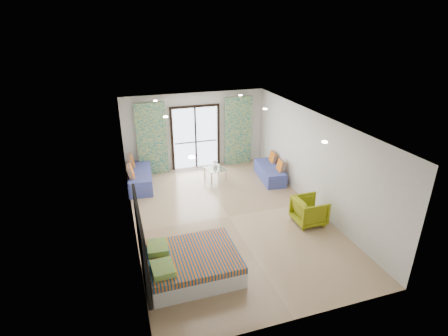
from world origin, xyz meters
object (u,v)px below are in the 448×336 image
object	(u,v)px
daybed_left	(140,177)
coffee_table	(215,170)
armchair	(309,209)
daybed_right	(270,172)
bed	(192,264)

from	to	relation	value
daybed_left	coffee_table	distance (m)	2.47
daybed_left	armchair	xyz separation A→B (m)	(4.04, -3.66, 0.11)
daybed_right	daybed_left	bearing A→B (deg)	175.57
coffee_table	daybed_right	bearing A→B (deg)	-16.13
bed	coffee_table	bearing A→B (deg)	67.76
daybed_left	armchair	size ratio (longest dim) A/B	2.43
armchair	daybed_left	bearing A→B (deg)	48.29
bed	daybed_right	size ratio (longest dim) A/B	1.10
bed	daybed_right	world-z (taller)	daybed_right
bed	daybed_left	world-z (taller)	daybed_left
bed	daybed_right	xyz separation A→B (m)	(3.59, 3.91, -0.02)
daybed_left	daybed_right	world-z (taller)	daybed_left
bed	armchair	size ratio (longest dim) A/B	2.37
bed	daybed_left	bearing A→B (deg)	97.74
daybed_left	armchair	bearing A→B (deg)	-37.34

